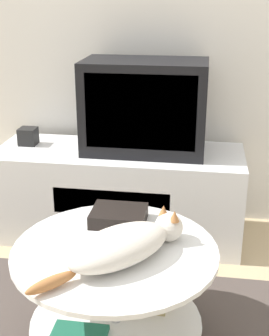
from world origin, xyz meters
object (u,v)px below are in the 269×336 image
Objects in this scene: tv at (145,107)px; speaker at (28,136)px; cat at (124,245)px; dvd_box at (119,216)px.

tv is 6.77× the size of speaker.
speaker is 1.20m from cat.
tv reaches higher than speaker.
cat is (0.06, -0.97, -0.24)m from tv.
speaker is 0.19× the size of cat.
speaker reaches higher than cat.
dvd_box is at bearing -48.35° from speaker.
speaker is at bearing 179.69° from tv.
cat is at bearing -54.34° from speaker.
speaker is at bearing 131.65° from dvd_box.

